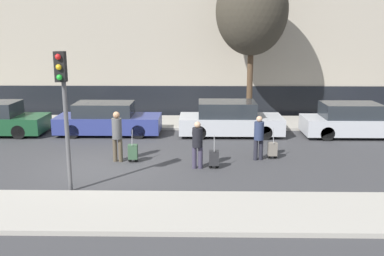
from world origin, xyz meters
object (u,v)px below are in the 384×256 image
at_px(trolley_center, 214,158).
at_px(parked_car_3, 352,121).
at_px(parked_car_2, 230,120).
at_px(traffic_light, 63,94).
at_px(pedestrian_center, 197,142).
at_px(pedestrian_left, 117,133).
at_px(pedestrian_right, 259,135).
at_px(parked_car_1, 108,120).
at_px(trolley_left, 133,152).
at_px(parked_bicycle, 95,112).
at_px(trolley_right, 272,149).
at_px(bare_tree_near_crossing, 252,11).

bearing_deg(trolley_center, parked_car_3, 36.81).
relative_size(parked_car_2, traffic_light, 1.13).
distance_m(pedestrian_center, traffic_light, 4.67).
relative_size(pedestrian_left, pedestrian_right, 1.12).
bearing_deg(pedestrian_center, parked_car_2, -105.70).
bearing_deg(pedestrian_right, parked_car_1, -47.84).
distance_m(parked_car_1, trolley_left, 4.51).
bearing_deg(parked_bicycle, trolley_right, -38.52).
bearing_deg(trolley_right, parked_car_2, 109.73).
distance_m(parked_car_3, trolley_left, 9.77).
bearing_deg(parked_car_2, bare_tree_near_crossing, 63.53).
relative_size(parked_bicycle, bare_tree_near_crossing, 0.24).
xyz_separation_m(parked_car_2, trolley_center, (-0.84, -4.78, -0.33)).
height_order(parked_car_2, trolley_left, parked_car_2).
bearing_deg(trolley_center, pedestrian_right, 32.39).
xyz_separation_m(parked_car_3, pedestrian_right, (-4.53, -3.57, 0.22)).
xyz_separation_m(pedestrian_center, traffic_light, (-3.61, -2.26, 1.91)).
relative_size(parked_car_3, trolley_left, 3.69).
height_order(parked_car_1, pedestrian_right, pedestrian_right).
height_order(pedestrian_left, traffic_light, traffic_light).
height_order(trolley_right, parked_bicycle, trolley_right).
distance_m(parked_car_1, pedestrian_center, 6.24).
bearing_deg(parked_car_2, pedestrian_right, -78.49).
relative_size(pedestrian_right, bare_tree_near_crossing, 0.22).
height_order(parked_car_2, bare_tree_near_crossing, bare_tree_near_crossing).
height_order(parked_car_2, traffic_light, traffic_light).
bearing_deg(trolley_left, bare_tree_near_crossing, 53.20).
bearing_deg(traffic_light, bare_tree_near_crossing, 56.56).
xyz_separation_m(pedestrian_center, trolley_right, (2.68, 1.16, -0.55)).
distance_m(parked_car_1, trolley_center, 6.61).
bearing_deg(parked_bicycle, pedestrian_left, -70.12).
bearing_deg(pedestrian_right, trolley_center, 16.15).
xyz_separation_m(pedestrian_left, pedestrian_center, (2.79, -0.73, -0.12)).
relative_size(parked_car_3, bare_tree_near_crossing, 0.59).
bearing_deg(pedestrian_right, pedestrian_left, -12.97).
distance_m(pedestrian_left, trolley_center, 3.48).
distance_m(pedestrian_center, bare_tree_near_crossing, 8.65).
xyz_separation_m(pedestrian_right, bare_tree_near_crossing, (0.33, 5.95, 4.49)).
bearing_deg(pedestrian_center, pedestrian_left, -14.12).
bearing_deg(pedestrian_right, pedestrian_center, 8.93).
distance_m(parked_car_3, pedestrian_left, 10.24).
xyz_separation_m(parked_car_1, parked_car_3, (10.68, -0.21, 0.01)).
bearing_deg(parked_bicycle, bare_tree_near_crossing, -3.65).
height_order(parked_car_3, traffic_light, traffic_light).
distance_m(parked_car_3, pedestrian_center, 8.11).
xyz_separation_m(parked_car_1, pedestrian_left, (1.20, -4.06, 0.35)).
bearing_deg(trolley_center, pedestrian_center, 179.42).
bearing_deg(pedestrian_right, parked_car_3, -157.98).
distance_m(parked_car_1, traffic_light, 7.38).
bearing_deg(trolley_right, pedestrian_center, -156.52).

